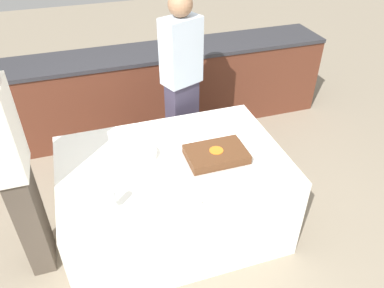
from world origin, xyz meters
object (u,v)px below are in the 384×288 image
object	(u,v)px
person_cutting_cake	(182,87)
person_seated_left	(12,167)
wine_glass	(112,197)
plate_stack	(141,154)
cake	(216,154)

from	to	relation	value
person_cutting_cake	person_seated_left	world-z (taller)	person_seated_left
wine_glass	person_cutting_cake	world-z (taller)	person_cutting_cake
wine_glass	person_cutting_cake	xyz separation A→B (m)	(0.80, 1.17, 0.05)
person_cutting_cake	plate_stack	bearing A→B (deg)	31.23
cake	plate_stack	xyz separation A→B (m)	(-0.52, 0.18, -0.01)
cake	wine_glass	world-z (taller)	wine_glass
cake	plate_stack	size ratio (longest dim) A/B	2.10
person_cutting_cake	person_seated_left	size ratio (longest dim) A/B	0.99
wine_glass	plate_stack	bearing A→B (deg)	59.65
person_cutting_cake	cake	bearing A→B (deg)	68.16
person_cutting_cake	wine_glass	bearing A→B (deg)	33.77
plate_stack	person_seated_left	bearing A→B (deg)	-174.08
person_seated_left	person_cutting_cake	bearing A→B (deg)	-60.26
person_seated_left	plate_stack	bearing A→B (deg)	-84.08
plate_stack	person_cutting_cake	size ratio (longest dim) A/B	0.13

